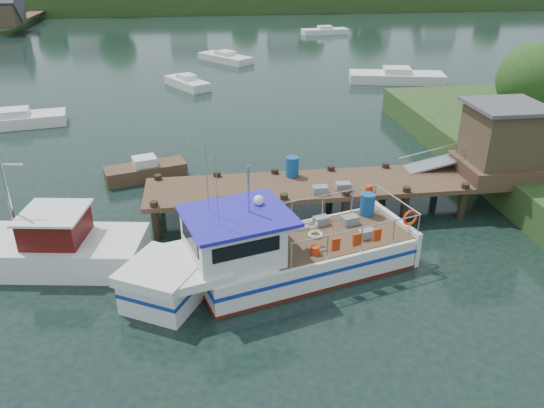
{
  "coord_description": "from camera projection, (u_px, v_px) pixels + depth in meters",
  "views": [
    {
      "loc": [
        -3.48,
        -19.78,
        10.33
      ],
      "look_at": [
        -1.0,
        -1.5,
        1.3
      ],
      "focal_mm": 35.0,
      "sensor_mm": 36.0,
      "label": 1
    }
  ],
  "objects": [
    {
      "name": "moored_a",
      "position": [
        16.0,
        120.0,
        33.44
      ],
      "size": [
        6.29,
        3.09,
        1.11
      ],
      "rotation": [
        0.0,
        0.0,
        -0.17
      ],
      "color": "silver",
      "rests_on": "ground"
    },
    {
      "name": "dock",
      "position": [
        443.0,
        158.0,
        22.37
      ],
      "size": [
        16.6,
        3.0,
        4.78
      ],
      "color": "#4F3725",
      "rests_on": "ground"
    },
    {
      "name": "work_boat",
      "position": [
        33.0,
        247.0,
        18.75
      ],
      "size": [
        8.52,
        3.65,
        4.45
      ],
      "rotation": [
        0.0,
        0.0,
        -0.16
      ],
      "color": "silver",
      "rests_on": "ground"
    },
    {
      "name": "moored_rowboat",
      "position": [
        146.0,
        171.0,
        25.87
      ],
      "size": [
        4.08,
        2.32,
        1.12
      ],
      "rotation": [
        0.0,
        0.0,
        -0.25
      ],
      "color": "#4F3725",
      "rests_on": "ground"
    },
    {
      "name": "moored_d",
      "position": [
        225.0,
        58.0,
        52.07
      ],
      "size": [
        5.35,
        5.95,
        1.02
      ],
      "rotation": [
        0.0,
        0.0,
        0.15
      ],
      "color": "silver",
      "rests_on": "ground"
    },
    {
      "name": "moored_c",
      "position": [
        396.0,
        77.0,
        44.18
      ],
      "size": [
        8.12,
        4.25,
        1.22
      ],
      "rotation": [
        0.0,
        0.0,
        -0.39
      ],
      "color": "silver",
      "rests_on": "ground"
    },
    {
      "name": "moored_far",
      "position": [
        325.0,
        31.0,
        68.35
      ],
      "size": [
        6.09,
        2.67,
        1.0
      ],
      "rotation": [
        0.0,
        0.0,
        0.38
      ],
      "color": "silver",
      "rests_on": "ground"
    },
    {
      "name": "moored_b",
      "position": [
        187.0,
        83.0,
        42.56
      ],
      "size": [
        3.79,
        4.9,
        1.05
      ],
      "rotation": [
        0.0,
        0.0,
        -0.43
      ],
      "color": "silver",
      "rests_on": "ground"
    },
    {
      "name": "lobster_boat",
      "position": [
        270.0,
        255.0,
        17.89
      ],
      "size": [
        10.46,
        5.36,
        5.06
      ],
      "rotation": [
        0.0,
        0.0,
        0.27
      ],
      "color": "silver",
      "rests_on": "ground"
    },
    {
      "name": "ground_plane",
      "position": [
        291.0,
        215.0,
        22.57
      ],
      "size": [
        160.0,
        160.0,
        0.0
      ],
      "primitive_type": "plane",
      "color": "black"
    }
  ]
}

